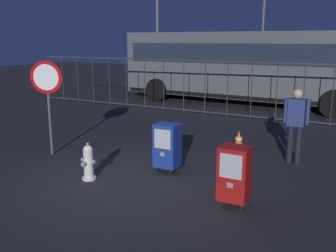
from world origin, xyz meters
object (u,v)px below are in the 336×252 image
(stop_sign, at_px, (47,88))
(traffic_cone, at_px, (239,141))
(street_light_near_right, at_px, (157,4))
(newspaper_box_primary, at_px, (234,173))
(pedestrian, at_px, (296,122))
(fire_hydrant, at_px, (88,162))
(newspaper_box_secondary, at_px, (167,145))
(bus_near, at_px, (247,64))
(street_light_near_left, at_px, (264,1))

(stop_sign, height_order, traffic_cone, stop_sign)
(traffic_cone, bearing_deg, street_light_near_right, 133.38)
(newspaper_box_primary, xyz_separation_m, pedestrian, (0.44, 2.79, 0.38))
(newspaper_box_primary, distance_m, traffic_cone, 3.24)
(pedestrian, bearing_deg, fire_hydrant, -138.73)
(newspaper_box_primary, distance_m, street_light_near_right, 11.96)
(newspaper_box_primary, distance_m, newspaper_box_secondary, 2.00)
(bus_near, distance_m, street_light_near_left, 6.41)
(fire_hydrant, height_order, newspaper_box_primary, newspaper_box_primary)
(traffic_cone, distance_m, bus_near, 7.39)
(newspaper_box_primary, xyz_separation_m, traffic_cone, (-0.92, 3.09, -0.31))
(fire_hydrant, bearing_deg, newspaper_box_primary, 3.18)
(fire_hydrant, distance_m, newspaper_box_primary, 2.93)
(bus_near, bearing_deg, newspaper_box_primary, -71.55)
(fire_hydrant, bearing_deg, street_light_near_right, 112.02)
(newspaper_box_secondary, height_order, traffic_cone, newspaper_box_secondary)
(newspaper_box_primary, relative_size, street_light_near_left, 0.12)
(bus_near, relative_size, street_light_near_left, 1.28)
(street_light_near_left, bearing_deg, newspaper_box_secondary, -82.31)
(newspaper_box_primary, bearing_deg, street_light_near_left, 103.46)
(pedestrian, height_order, bus_near, bus_near)
(street_light_near_left, relative_size, street_light_near_right, 1.14)
(pedestrian, bearing_deg, traffic_cone, 167.55)
(newspaper_box_primary, relative_size, stop_sign, 0.46)
(fire_hydrant, distance_m, street_light_near_right, 10.82)
(newspaper_box_primary, height_order, street_light_near_right, street_light_near_right)
(stop_sign, bearing_deg, pedestrian, 21.46)
(newspaper_box_primary, bearing_deg, bus_near, 106.04)
(pedestrian, xyz_separation_m, bus_near, (-3.34, 7.27, 0.76))
(newspaper_box_secondary, bearing_deg, pedestrian, 39.77)
(newspaper_box_primary, relative_size, traffic_cone, 1.92)
(traffic_cone, distance_m, street_light_near_right, 9.30)
(stop_sign, relative_size, bus_near, 0.21)
(fire_hydrant, height_order, street_light_near_right, street_light_near_right)
(bus_near, height_order, street_light_near_left, street_light_near_left)
(newspaper_box_secondary, bearing_deg, street_light_near_right, 120.92)
(fire_hydrant, xyz_separation_m, newspaper_box_secondary, (1.16, 1.11, 0.22))
(street_light_near_right, bearing_deg, street_light_near_left, 65.26)
(fire_hydrant, bearing_deg, stop_sign, 154.71)
(newspaper_box_primary, height_order, stop_sign, stop_sign)
(street_light_near_right, bearing_deg, stop_sign, -77.30)
(pedestrian, relative_size, street_light_near_right, 0.23)
(newspaper_box_secondary, height_order, street_light_near_left, street_light_near_left)
(traffic_cone, height_order, street_light_near_left, street_light_near_left)
(newspaper_box_secondary, bearing_deg, bus_near, 97.09)
(fire_hydrant, xyz_separation_m, street_light_near_right, (-3.79, 9.38, 3.83))
(street_light_near_right, bearing_deg, newspaper_box_secondary, -59.08)
(stop_sign, height_order, pedestrian, stop_sign)
(bus_near, xyz_separation_m, street_light_near_left, (-0.85, 5.59, 3.00))
(stop_sign, bearing_deg, newspaper_box_secondary, 4.25)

